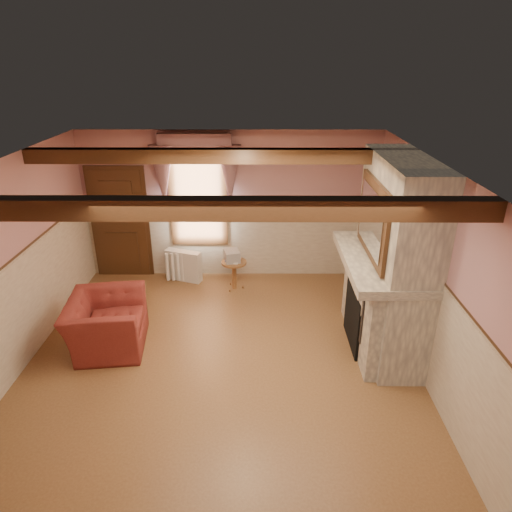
{
  "coord_description": "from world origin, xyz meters",
  "views": [
    {
      "loc": [
        0.53,
        -5.21,
        3.99
      ],
      "look_at": [
        0.49,
        0.8,
        1.34
      ],
      "focal_mm": 32.0,
      "sensor_mm": 36.0,
      "label": 1
    }
  ],
  "objects_px": {
    "side_table": "(234,275)",
    "radiator": "(184,266)",
    "mantel_clock": "(370,230)",
    "bowl": "(381,252)",
    "oil_lamp": "(378,241)",
    "armchair": "(106,323)"
  },
  "relations": [
    {
      "from": "side_table",
      "to": "radiator",
      "type": "relative_size",
      "value": 0.79
    },
    {
      "from": "radiator",
      "to": "mantel_clock",
      "type": "xyz_separation_m",
      "value": [
        3.16,
        -1.3,
        1.22
      ]
    },
    {
      "from": "mantel_clock",
      "to": "bowl",
      "type": "bearing_deg",
      "value": -90.0
    },
    {
      "from": "oil_lamp",
      "to": "mantel_clock",
      "type": "bearing_deg",
      "value": 90.0
    },
    {
      "from": "bowl",
      "to": "armchair",
      "type": "bearing_deg",
      "value": -177.65
    },
    {
      "from": "armchair",
      "to": "mantel_clock",
      "type": "bearing_deg",
      "value": -83.75
    },
    {
      "from": "armchair",
      "to": "bowl",
      "type": "distance_m",
      "value": 4.1
    },
    {
      "from": "oil_lamp",
      "to": "side_table",
      "type": "bearing_deg",
      "value": 145.59
    },
    {
      "from": "armchair",
      "to": "radiator",
      "type": "height_order",
      "value": "armchair"
    },
    {
      "from": "radiator",
      "to": "bowl",
      "type": "relative_size",
      "value": 2.0
    },
    {
      "from": "armchair",
      "to": "radiator",
      "type": "distance_m",
      "value": 2.34
    },
    {
      "from": "bowl",
      "to": "oil_lamp",
      "type": "relative_size",
      "value": 1.25
    },
    {
      "from": "bowl",
      "to": "mantel_clock",
      "type": "distance_m",
      "value": 0.75
    },
    {
      "from": "mantel_clock",
      "to": "oil_lamp",
      "type": "relative_size",
      "value": 0.86
    },
    {
      "from": "radiator",
      "to": "bowl",
      "type": "height_order",
      "value": "bowl"
    },
    {
      "from": "bowl",
      "to": "oil_lamp",
      "type": "distance_m",
      "value": 0.23
    },
    {
      "from": "side_table",
      "to": "bowl",
      "type": "xyz_separation_m",
      "value": [
        2.17,
        -1.69,
        1.19
      ]
    },
    {
      "from": "armchair",
      "to": "oil_lamp",
      "type": "distance_m",
      "value": 4.14
    },
    {
      "from": "armchair",
      "to": "bowl",
      "type": "relative_size",
      "value": 3.42
    },
    {
      "from": "armchair",
      "to": "radiator",
      "type": "bearing_deg",
      "value": -26.48
    },
    {
      "from": "side_table",
      "to": "mantel_clock",
      "type": "relative_size",
      "value": 2.29
    },
    {
      "from": "radiator",
      "to": "oil_lamp",
      "type": "bearing_deg",
      "value": -10.19
    }
  ]
}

